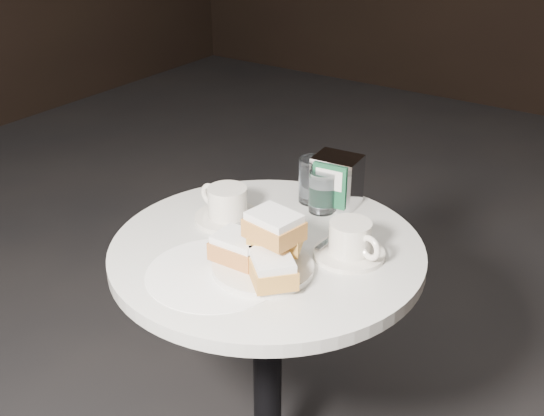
{
  "coord_description": "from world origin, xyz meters",
  "views": [
    {
      "loc": [
        0.75,
        -1.07,
        1.51
      ],
      "look_at": [
        0.0,
        0.02,
        0.83
      ],
      "focal_mm": 45.0,
      "sensor_mm": 36.0,
      "label": 1
    }
  ],
  "objects_px": {
    "beignet_plate": "(265,251)",
    "coffee_cup_right": "(350,242)",
    "water_glass_left": "(313,181)",
    "cafe_table": "(267,318)",
    "coffee_cup_left": "(227,206)",
    "napkin_dispenser": "(337,181)",
    "water_glass_right": "(322,192)"
  },
  "relations": [
    {
      "from": "beignet_plate",
      "to": "coffee_cup_right",
      "type": "xyz_separation_m",
      "value": [
        0.12,
        0.16,
        -0.02
      ]
    },
    {
      "from": "coffee_cup_right",
      "to": "water_glass_left",
      "type": "xyz_separation_m",
      "value": [
        -0.21,
        0.18,
        0.02
      ]
    },
    {
      "from": "cafe_table",
      "to": "beignet_plate",
      "type": "distance_m",
      "value": 0.27
    },
    {
      "from": "coffee_cup_left",
      "to": "napkin_dispenser",
      "type": "bearing_deg",
      "value": 58.76
    },
    {
      "from": "water_glass_left",
      "to": "water_glass_right",
      "type": "height_order",
      "value": "water_glass_left"
    },
    {
      "from": "coffee_cup_left",
      "to": "coffee_cup_right",
      "type": "height_order",
      "value": "coffee_cup_left"
    },
    {
      "from": "coffee_cup_left",
      "to": "water_glass_right",
      "type": "distance_m",
      "value": 0.23
    },
    {
      "from": "water_glass_right",
      "to": "water_glass_left",
      "type": "bearing_deg",
      "value": 143.85
    },
    {
      "from": "coffee_cup_right",
      "to": "water_glass_left",
      "type": "relative_size",
      "value": 1.7
    },
    {
      "from": "cafe_table",
      "to": "water_glass_right",
      "type": "distance_m",
      "value": 0.33
    },
    {
      "from": "coffee_cup_right",
      "to": "water_glass_right",
      "type": "relative_size",
      "value": 1.88
    },
    {
      "from": "coffee_cup_left",
      "to": "water_glass_left",
      "type": "bearing_deg",
      "value": 67.66
    },
    {
      "from": "water_glass_right",
      "to": "cafe_table",
      "type": "bearing_deg",
      "value": -93.64
    },
    {
      "from": "water_glass_left",
      "to": "napkin_dispenser",
      "type": "bearing_deg",
      "value": 14.88
    },
    {
      "from": "coffee_cup_right",
      "to": "napkin_dispenser",
      "type": "relative_size",
      "value": 1.53
    },
    {
      "from": "beignet_plate",
      "to": "water_glass_right",
      "type": "distance_m",
      "value": 0.31
    },
    {
      "from": "cafe_table",
      "to": "napkin_dispenser",
      "type": "relative_size",
      "value": 5.84
    },
    {
      "from": "cafe_table",
      "to": "napkin_dispenser",
      "type": "xyz_separation_m",
      "value": [
        0.02,
        0.26,
        0.26
      ]
    },
    {
      "from": "beignet_plate",
      "to": "water_glass_right",
      "type": "bearing_deg",
      "value": 98.28
    },
    {
      "from": "coffee_cup_left",
      "to": "coffee_cup_right",
      "type": "distance_m",
      "value": 0.32
    },
    {
      "from": "cafe_table",
      "to": "water_glass_right",
      "type": "height_order",
      "value": "water_glass_right"
    },
    {
      "from": "coffee_cup_left",
      "to": "coffee_cup_right",
      "type": "xyz_separation_m",
      "value": [
        0.32,
        0.01,
        -0.0
      ]
    },
    {
      "from": "coffee_cup_right",
      "to": "napkin_dispenser",
      "type": "distance_m",
      "value": 0.25
    },
    {
      "from": "cafe_table",
      "to": "coffee_cup_left",
      "type": "height_order",
      "value": "coffee_cup_left"
    },
    {
      "from": "cafe_table",
      "to": "coffee_cup_right",
      "type": "distance_m",
      "value": 0.3
    },
    {
      "from": "cafe_table",
      "to": "water_glass_left",
      "type": "xyz_separation_m",
      "value": [
        -0.03,
        0.25,
        0.25
      ]
    },
    {
      "from": "coffee_cup_right",
      "to": "water_glass_right",
      "type": "distance_m",
      "value": 0.22
    },
    {
      "from": "beignet_plate",
      "to": "cafe_table",
      "type": "bearing_deg",
      "value": 122.26
    },
    {
      "from": "coffee_cup_left",
      "to": "water_glass_right",
      "type": "height_order",
      "value": "water_glass_right"
    },
    {
      "from": "water_glass_right",
      "to": "napkin_dispenser",
      "type": "distance_m",
      "value": 0.05
    },
    {
      "from": "cafe_table",
      "to": "water_glass_right",
      "type": "xyz_separation_m",
      "value": [
        0.01,
        0.21,
        0.25
      ]
    },
    {
      "from": "napkin_dispenser",
      "to": "coffee_cup_right",
      "type": "bearing_deg",
      "value": -58.85
    }
  ]
}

